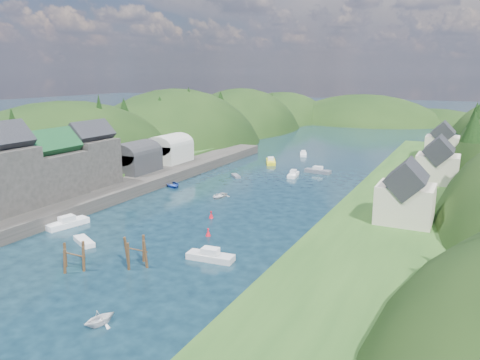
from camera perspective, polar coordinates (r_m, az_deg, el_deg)
The scene contains 15 objects.
ground at distance 98.54m, azimuth 5.73°, elevation 0.33°, with size 600.00×600.00×0.00m, color black.
hillside_left at distance 142.56m, azimuth -7.75°, elevation 0.95°, with size 44.00×245.56×52.00m.
far_hills at distance 218.85m, azimuth 17.70°, elevation 3.94°, with size 103.00×68.00×44.00m.
hill_trees at distance 111.57m, azimuth 8.65°, elevation 7.49°, with size 90.70×150.29×12.24m.
quay_left at distance 85.89m, azimuth -16.96°, elevation -1.41°, with size 12.00×110.00×2.00m, color #2D2B28.
terrace_left_grass at distance 90.71m, azimuth -20.19°, elevation -0.73°, with size 12.00×110.00×2.50m, color #234719.
quayside_buildings at distance 77.15m, azimuth -25.26°, elevation 0.94°, with size 8.00×35.84×12.90m.
boat_sheds at distance 100.46m, azimuth -10.54°, elevation 3.48°, with size 7.00×21.00×7.50m.
terrace_right at distance 82.99m, azimuth 19.53°, elevation -1.95°, with size 16.00×120.00×2.40m, color #234719.
right_bank_cottages at distance 89.86m, azimuth 22.34°, elevation 1.96°, with size 9.00×59.24×8.41m.
piling_cluster_near at distance 56.30m, azimuth -19.54°, elevation -9.08°, with size 3.33×3.09×3.41m.
piling_cluster_far at distance 55.14m, azimuth -12.55°, elevation -8.85°, with size 3.27×3.04×3.84m.
channel_buoy_near at distance 63.55m, azimuth -3.90°, elevation -6.41°, with size 0.70×0.70×1.10m.
channel_buoy_far at distance 71.09m, azimuth -3.54°, elevation -4.27°, with size 0.70×0.70×1.10m.
moored_boats at distance 84.27m, azimuth -1.41°, elevation -1.49°, with size 36.65×92.78×1.71m.
Camera 1 is at (33.96, -39.93, 21.66)m, focal length 35.00 mm.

